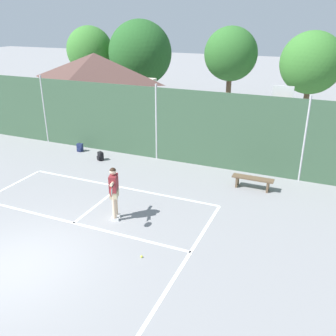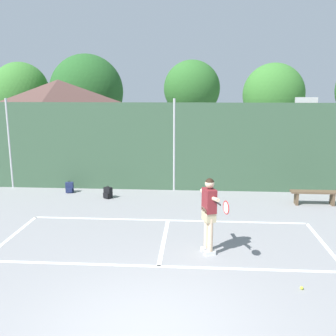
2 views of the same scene
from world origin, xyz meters
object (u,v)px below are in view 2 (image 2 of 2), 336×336
Objects in this scene: tennis_player at (209,209)px; backpack_navy at (70,188)px; tennis_ball at (302,288)px; courtside_bench at (315,194)px; backpack_black at (108,193)px; basketball_hoop at (304,128)px.

tennis_player reaches higher than backpack_navy.
tennis_ball is 0.04× the size of courtside_bench.
tennis_ball is 9.58m from backpack_navy.
tennis_ball is 0.14× the size of backpack_navy.
courtside_bench is at bearing -6.05° from backpack_navy.
tennis_player is 1.16× the size of courtside_bench.
basketball_hoop is at bearing 21.07° from backpack_black.
basketball_hoop is 1.91× the size of tennis_player.
courtside_bench is at bearing -2.34° from backpack_black.
backpack_navy is (-6.87, 6.67, 0.16)m from tennis_ball.
backpack_navy is 8.89m from courtside_bench.
tennis_player is 5.72m from backpack_black.
backpack_black is (-7.62, -2.94, -2.12)m from basketball_hoop.
tennis_ball is at bearing -48.97° from backpack_black.
courtside_bench reaches higher than backpack_navy.
courtside_bench is (8.84, -0.94, 0.17)m from backpack_navy.
tennis_ball is at bearing -44.14° from backpack_navy.
basketball_hoop is at bearing 13.94° from backpack_navy.
tennis_ball is (-2.38, -8.97, -2.28)m from basketball_hoop.
backpack_black is (-3.47, 4.45, -0.92)m from tennis_player.
backpack_black is at bearing 177.66° from courtside_bench.
tennis_player is 2.61m from tennis_ball.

